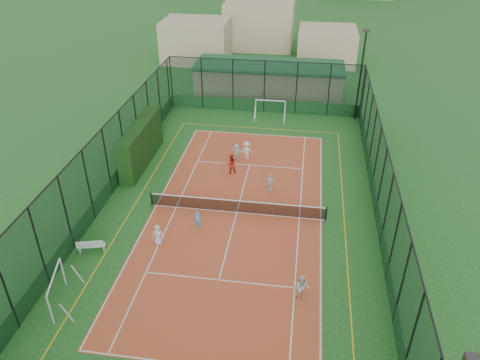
# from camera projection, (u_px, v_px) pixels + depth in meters

# --- Properties ---
(ground) EXTENTS (300.00, 300.00, 0.00)m
(ground) POSITION_uv_depth(u_px,v_px,m) (237.00, 213.00, 30.83)
(ground) COLOR #1C531F
(ground) RESTS_ON ground
(court_slab) EXTENTS (11.17, 23.97, 0.01)m
(court_slab) POSITION_uv_depth(u_px,v_px,m) (237.00, 212.00, 30.83)
(court_slab) COLOR #B74A28
(court_slab) RESTS_ON ground
(tennis_net) EXTENTS (11.67, 0.12, 1.06)m
(tennis_net) POSITION_uv_depth(u_px,v_px,m) (237.00, 206.00, 30.56)
(tennis_net) COLOR black
(tennis_net) RESTS_ON ground
(perimeter_fence) EXTENTS (18.12, 34.12, 5.00)m
(perimeter_fence) POSITION_uv_depth(u_px,v_px,m) (237.00, 180.00, 29.53)
(perimeter_fence) COLOR black
(perimeter_fence) RESTS_ON ground
(floodlight_ne) EXTENTS (0.60, 0.26, 8.25)m
(floodlight_ne) POSITION_uv_depth(u_px,v_px,m) (360.00, 76.00, 41.61)
(floodlight_ne) COLOR black
(floodlight_ne) RESTS_ON ground
(clubhouse) EXTENTS (15.20, 7.20, 3.15)m
(clubhouse) POSITION_uv_depth(u_px,v_px,m) (269.00, 79.00, 48.58)
(clubhouse) COLOR tan
(clubhouse) RESTS_ON ground
(hedge_left) EXTENTS (1.10, 7.32, 3.20)m
(hedge_left) POSITION_uv_depth(u_px,v_px,m) (141.00, 144.00, 35.84)
(hedge_left) COLOR black
(hedge_left) RESTS_ON ground
(white_bench) EXTENTS (1.63, 0.83, 0.88)m
(white_bench) POSITION_uv_depth(u_px,v_px,m) (91.00, 245.00, 27.27)
(white_bench) COLOR white
(white_bench) RESTS_ON ground
(futsal_goal_near) EXTENTS (2.91, 1.47, 1.81)m
(futsal_goal_near) POSITION_uv_depth(u_px,v_px,m) (57.00, 290.00, 23.55)
(futsal_goal_near) COLOR white
(futsal_goal_near) RESTS_ON ground
(futsal_goal_far) EXTENTS (2.82, 0.83, 1.82)m
(futsal_goal_far) POSITION_uv_depth(u_px,v_px,m) (270.00, 110.00, 43.25)
(futsal_goal_far) COLOR white
(futsal_goal_far) RESTS_ON ground
(child_near_left) EXTENTS (0.77, 0.63, 1.35)m
(child_near_left) POSITION_uv_depth(u_px,v_px,m) (158.00, 235.00, 27.70)
(child_near_left) COLOR silver
(child_near_left) RESTS_ON court_slab
(child_near_mid) EXTENTS (0.45, 0.31, 1.21)m
(child_near_mid) POSITION_uv_depth(u_px,v_px,m) (198.00, 220.00, 29.09)
(child_near_mid) COLOR #50A4E3
(child_near_mid) RESTS_ON court_slab
(child_near_right) EXTENTS (0.74, 0.58, 1.51)m
(child_near_right) POSITION_uv_depth(u_px,v_px,m) (302.00, 288.00, 23.88)
(child_near_right) COLOR silver
(child_near_right) RESTS_ON court_slab
(child_far_left) EXTENTS (1.03, 0.62, 1.55)m
(child_far_left) POSITION_uv_depth(u_px,v_px,m) (247.00, 151.00, 36.63)
(child_far_left) COLOR silver
(child_far_left) RESTS_ON court_slab
(child_far_right) EXTENTS (0.92, 0.48, 1.51)m
(child_far_right) POSITION_uv_depth(u_px,v_px,m) (270.00, 183.00, 32.54)
(child_far_right) COLOR silver
(child_far_right) RESTS_ON court_slab
(child_far_back) EXTENTS (1.31, 0.68, 1.35)m
(child_far_back) POSITION_uv_depth(u_px,v_px,m) (237.00, 152.00, 36.69)
(child_far_back) COLOR white
(child_far_back) RESTS_ON court_slab
(coach) EXTENTS (0.91, 0.81, 1.54)m
(coach) POSITION_uv_depth(u_px,v_px,m) (231.00, 164.00, 34.83)
(coach) COLOR red
(coach) RESTS_ON court_slab
(tennis_balls) EXTENTS (3.63, 1.22, 0.07)m
(tennis_balls) POSITION_uv_depth(u_px,v_px,m) (256.00, 201.00, 31.93)
(tennis_balls) COLOR #CCE033
(tennis_balls) RESTS_ON court_slab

